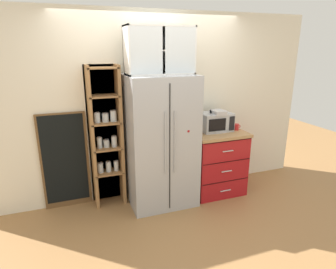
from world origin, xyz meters
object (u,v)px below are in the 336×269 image
at_px(refrigerator, 161,142).
at_px(mug_red, 236,127).
at_px(bottle_amber, 216,122).
at_px(mug_cream, 196,129).
at_px(microwave, 215,122).
at_px(chalkboard_menu, 65,161).
at_px(coffee_maker, 217,121).

xyz_separation_m(refrigerator, mug_red, (1.15, -0.00, 0.09)).
bearing_deg(bottle_amber, refrigerator, -175.27).
xyz_separation_m(mug_red, mug_cream, (-0.60, 0.09, 0.00)).
xyz_separation_m(refrigerator, bottle_amber, (0.85, 0.07, 0.17)).
height_order(microwave, mug_cream, microwave).
relative_size(refrigerator, chalkboard_menu, 1.36).
bearing_deg(mug_red, bottle_amber, 166.21).
bearing_deg(coffee_maker, microwave, 93.22).
relative_size(microwave, mug_cream, 3.82).
xyz_separation_m(coffee_maker, mug_red, (0.30, -0.03, -0.11)).
distance_m(mug_red, bottle_amber, 0.32).
distance_m(coffee_maker, chalkboard_menu, 2.14).
xyz_separation_m(refrigerator, mug_cream, (0.55, 0.09, 0.10)).
distance_m(mug_red, chalkboard_menu, 2.41).
bearing_deg(chalkboard_menu, mug_cream, -7.17).
height_order(mug_red, chalkboard_menu, chalkboard_menu).
bearing_deg(mug_red, refrigerator, 179.83).
distance_m(microwave, coffee_maker, 0.05).
distance_m(coffee_maker, bottle_amber, 0.05).
distance_m(microwave, mug_red, 0.32).
height_order(refrigerator, chalkboard_menu, refrigerator).
xyz_separation_m(coffee_maker, mug_cream, (-0.30, 0.06, -0.11)).
height_order(coffee_maker, chalkboard_menu, chalkboard_menu).
distance_m(bottle_amber, chalkboard_menu, 2.12).
bearing_deg(coffee_maker, chalkboard_menu, 172.24).
bearing_deg(bottle_amber, mug_cream, 176.47).
relative_size(coffee_maker, mug_cream, 2.69).
distance_m(mug_red, mug_cream, 0.60).
relative_size(refrigerator, mug_cream, 15.21).
xyz_separation_m(coffee_maker, bottle_amber, (-0.00, 0.04, -0.03)).
xyz_separation_m(mug_red, chalkboard_menu, (-2.37, 0.32, -0.32)).
height_order(refrigerator, bottle_amber, refrigerator).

